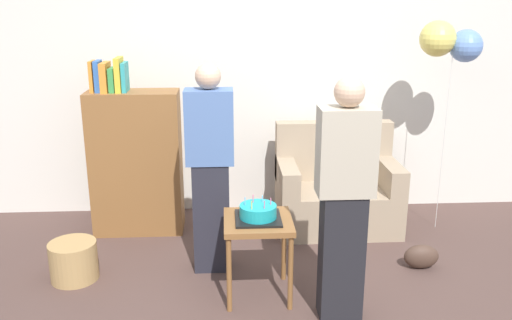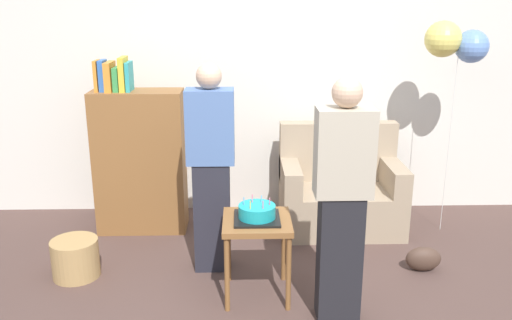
# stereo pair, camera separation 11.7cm
# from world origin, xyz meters

# --- Properties ---
(ground_plane) EXTENTS (8.00, 8.00, 0.00)m
(ground_plane) POSITION_xyz_m (0.00, 0.00, 0.00)
(ground_plane) COLOR #4C3833
(wall_back) EXTENTS (6.00, 0.10, 2.70)m
(wall_back) POSITION_xyz_m (0.00, 2.05, 1.35)
(wall_back) COLOR silver
(wall_back) RESTS_ON ground_plane
(couch) EXTENTS (1.10, 0.70, 0.96)m
(couch) POSITION_xyz_m (0.67, 1.50, 0.34)
(couch) COLOR gray
(couch) RESTS_ON ground_plane
(bookshelf) EXTENTS (0.80, 0.36, 1.59)m
(bookshelf) POSITION_xyz_m (-1.16, 1.51, 0.68)
(bookshelf) COLOR brown
(bookshelf) RESTS_ON ground_plane
(side_table) EXTENTS (0.48, 0.48, 0.59)m
(side_table) POSITION_xyz_m (-0.13, 0.29, 0.50)
(side_table) COLOR brown
(side_table) RESTS_ON ground_plane
(birthday_cake) EXTENTS (0.32, 0.32, 0.16)m
(birthday_cake) POSITION_xyz_m (-0.13, 0.29, 0.64)
(birthday_cake) COLOR black
(birthday_cake) RESTS_ON side_table
(person_blowing_candles) EXTENTS (0.36, 0.22, 1.63)m
(person_blowing_candles) POSITION_xyz_m (-0.47, 0.72, 0.83)
(person_blowing_candles) COLOR #23232D
(person_blowing_candles) RESTS_ON ground_plane
(person_holding_cake) EXTENTS (0.36, 0.22, 1.63)m
(person_holding_cake) POSITION_xyz_m (0.40, -0.01, 0.83)
(person_holding_cake) COLOR black
(person_holding_cake) RESTS_ON ground_plane
(wicker_basket) EXTENTS (0.36, 0.36, 0.30)m
(wicker_basket) POSITION_xyz_m (-1.53, 0.60, 0.15)
(wicker_basket) COLOR #A88451
(wicker_basket) RESTS_ON ground_plane
(handbag) EXTENTS (0.28, 0.14, 0.20)m
(handbag) POSITION_xyz_m (1.19, 0.61, 0.10)
(handbag) COLOR #473328
(handbag) RESTS_ON ground_plane
(balloon_bunch) EXTENTS (0.54, 0.32, 1.90)m
(balloon_bunch) POSITION_xyz_m (1.59, 1.43, 1.72)
(balloon_bunch) COLOR silver
(balloon_bunch) RESTS_ON ground_plane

